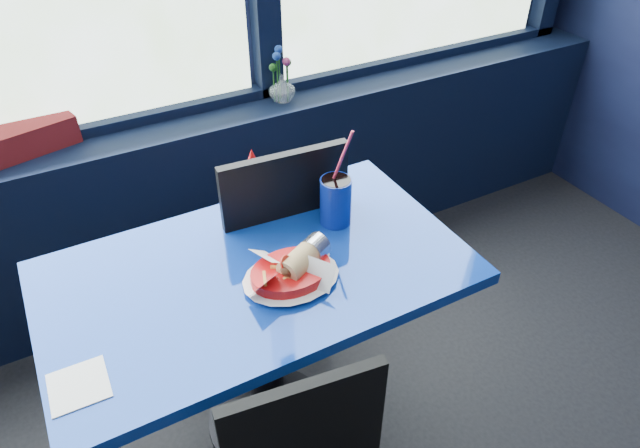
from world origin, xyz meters
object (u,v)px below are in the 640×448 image
Objects in this scene: near_table at (260,312)px; soda_cup at (336,200)px; chair_near_back at (271,240)px; flower_vase at (282,85)px; planter_box at (1,146)px; food_basket at (292,270)px; ketchup_bottle at (254,182)px.

soda_cup reaches higher than near_table.
chair_near_back is 0.70m from flower_vase.
flower_vase is at bearing -16.44° from planter_box.
food_basket is (0.07, -0.09, 0.21)m from near_table.
food_basket is (-0.42, -0.95, -0.09)m from flower_vase.
food_basket is 0.30m from soda_cup.
flower_vase is 0.91× the size of food_basket.
soda_cup reaches higher than ketchup_bottle.
flower_vase reaches higher than chair_near_back.
planter_box is at bearing 120.57° from food_basket.
flower_vase reaches higher than planter_box.
ketchup_bottle is at bearing 34.54° from chair_near_back.
planter_box is 2.39× the size of ketchup_bottle.
ketchup_bottle is (0.12, 0.28, 0.28)m from near_table.
planter_box is at bearing 137.15° from soda_cup.
chair_near_back is 4.53× the size of ketchup_bottle.
planter_box is 1.19m from soda_cup.
ketchup_bottle is (-0.37, -0.57, -0.03)m from flower_vase.
chair_near_back is 0.29m from ketchup_bottle.
flower_vase reaches higher than near_table.
soda_cup reaches higher than chair_near_back.
near_table is at bearing -71.82° from planter_box.
planter_box is at bearing 122.36° from near_table.
ketchup_bottle reaches higher than food_basket.
chair_near_back is 3.82× the size of food_basket.
chair_near_back is at bearing 72.65° from food_basket.
near_table is 5.19× the size of flower_vase.
food_basket is at bearing -114.05° from flower_vase.
soda_cup is (0.13, -0.23, 0.27)m from chair_near_back.
soda_cup is (-0.18, -0.77, -0.04)m from flower_vase.
flower_vase is at bearing 57.02° from ketchup_bottle.
planter_box reaches higher than food_basket.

